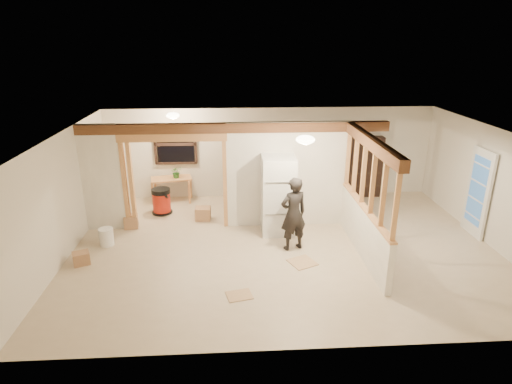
{
  "coord_description": "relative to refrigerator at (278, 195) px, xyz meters",
  "views": [
    {
      "loc": [
        -1.1,
        -8.28,
        4.28
      ],
      "look_at": [
        -0.57,
        0.4,
        1.13
      ],
      "focal_mm": 30.0,
      "sensor_mm": 36.0,
      "label": 1
    }
  ],
  "objects": [
    {
      "name": "floor_panel_near",
      "position": [
        0.34,
        -1.5,
        -0.9
      ],
      "size": [
        0.64,
        0.64,
        0.02
      ],
      "primitive_type": "cube",
      "rotation": [
        0.0,
        0.0,
        0.43
      ],
      "color": "tan",
      "rests_on": "floor"
    },
    {
      "name": "partition_center",
      "position": [
        0.25,
        0.42,
        0.35
      ],
      "size": [
        2.8,
        0.12,
        2.5
      ],
      "primitive_type": "cube",
      "color": "white",
      "rests_on": "floor"
    },
    {
      "name": "floor_panel_far",
      "position": [
        -0.96,
        -2.6,
        -0.9
      ],
      "size": [
        0.51,
        0.44,
        0.01
      ],
      "primitive_type": "cube",
      "rotation": [
        0.0,
        0.0,
        0.23
      ],
      "color": "tan",
      "rests_on": "floor"
    },
    {
      "name": "ceiling_dome_main",
      "position": [
        0.35,
        -1.28,
        1.58
      ],
      "size": [
        0.36,
        0.36,
        0.16
      ],
      "primitive_type": "ellipsoid",
      "color": "#FFEABF",
      "rests_on": "ceiling"
    },
    {
      "name": "box_util_b",
      "position": [
        -3.46,
        0.45,
        -0.76
      ],
      "size": [
        0.36,
        0.36,
        0.3
      ],
      "primitive_type": "cube",
      "rotation": [
        0.0,
        0.0,
        0.15
      ],
      "color": "#A87851",
      "rests_on": "floor"
    },
    {
      "name": "bucket",
      "position": [
        -3.8,
        -0.46,
        -0.71
      ],
      "size": [
        0.34,
        0.34,
        0.39
      ],
      "primitive_type": "cylinder",
      "rotation": [
        0.0,
        0.0,
        -0.11
      ],
      "color": "white",
      "rests_on": "floor"
    },
    {
      "name": "bookshelf",
      "position": [
        2.73,
        2.26,
        -0.05
      ],
      "size": [
        0.86,
        0.29,
        1.72
      ],
      "primitive_type": "cube",
      "color": "black",
      "rests_on": "floor"
    },
    {
      "name": "shop_vac",
      "position": [
        -2.85,
        1.29,
        -0.57
      ],
      "size": [
        0.53,
        0.53,
        0.67
      ],
      "primitive_type": "cylinder",
      "rotation": [
        0.0,
        0.0,
        0.02
      ],
      "color": "#B01F10",
      "rests_on": "floor"
    },
    {
      "name": "floor",
      "position": [
        0.05,
        -0.78,
        -0.91
      ],
      "size": [
        9.0,
        6.5,
        0.01
      ],
      "primitive_type": "cube",
      "color": "#C9B295",
      "rests_on": "ground"
    },
    {
      "name": "woman",
      "position": [
        0.23,
        -0.87,
        -0.1
      ],
      "size": [
        0.68,
        0.56,
        1.61
      ],
      "primitive_type": "imported",
      "rotation": [
        0.0,
        0.0,
        3.48
      ],
      "color": "black",
      "rests_on": "floor"
    },
    {
      "name": "box_util_a",
      "position": [
        -1.78,
        0.81,
        -0.75
      ],
      "size": [
        0.38,
        0.33,
        0.32
      ],
      "primitive_type": "cube",
      "rotation": [
        0.0,
        0.0,
        -0.04
      ],
      "color": "#A87851",
      "rests_on": "floor"
    },
    {
      "name": "wall_right",
      "position": [
        4.55,
        -0.78,
        0.35
      ],
      "size": [
        0.01,
        6.5,
        2.5
      ],
      "primitive_type": "cube",
      "color": "beige",
      "rests_on": "floor"
    },
    {
      "name": "wall_left",
      "position": [
        -4.45,
        -0.78,
        0.35
      ],
      "size": [
        0.01,
        6.5,
        2.5
      ],
      "primitive_type": "cube",
      "color": "beige",
      "rests_on": "floor"
    },
    {
      "name": "hanging_bulb",
      "position": [
        -1.95,
        0.82,
        1.28
      ],
      "size": [
        0.07,
        0.07,
        0.07
      ],
      "primitive_type": "ellipsoid",
      "color": "#FFD88C",
      "rests_on": "ceiling"
    },
    {
      "name": "wall_back",
      "position": [
        0.05,
        2.47,
        0.35
      ],
      "size": [
        9.0,
        0.01,
        2.5
      ],
      "primitive_type": "cube",
      "color": "beige",
      "rests_on": "floor"
    },
    {
      "name": "header_beam_back",
      "position": [
        -0.95,
        0.42,
        1.48
      ],
      "size": [
        7.0,
        0.18,
        0.22
      ],
      "primitive_type": "cube",
      "color": "brown",
      "rests_on": "ceiling"
    },
    {
      "name": "potted_plant",
      "position": [
        -2.54,
        2.14,
        -0.06
      ],
      "size": [
        0.35,
        0.32,
        0.33
      ],
      "primitive_type": "imported",
      "rotation": [
        0.0,
        0.0,
        0.28
      ],
      "color": "#295B28",
      "rests_on": "work_table"
    },
    {
      "name": "partition_left_stub",
      "position": [
        -4.0,
        0.42,
        0.35
      ],
      "size": [
        0.9,
        0.12,
        2.5
      ],
      "primitive_type": "cube",
      "color": "white",
      "rests_on": "floor"
    },
    {
      "name": "pony_wall",
      "position": [
        1.65,
        -1.18,
        -0.4
      ],
      "size": [
        0.12,
        3.2,
        1.0
      ],
      "primitive_type": "cube",
      "color": "white",
      "rests_on": "floor"
    },
    {
      "name": "ceiling_dome_util",
      "position": [
        -2.45,
        1.52,
        1.58
      ],
      "size": [
        0.32,
        0.32,
        0.14
      ],
      "primitive_type": "ellipsoid",
      "color": "#FFEABF",
      "rests_on": "ceiling"
    },
    {
      "name": "work_table",
      "position": [
        -2.69,
        2.15,
        -0.57
      ],
      "size": [
        1.16,
        0.75,
        0.68
      ],
      "primitive_type": "cube",
      "rotation": [
        0.0,
        0.0,
        0.21
      ],
      "color": "tan",
      "rests_on": "floor"
    },
    {
      "name": "window_back",
      "position": [
        -2.55,
        2.39,
        0.65
      ],
      "size": [
        1.12,
        0.1,
        1.1
      ],
      "primitive_type": "cube",
      "color": "black",
      "rests_on": "wall_back"
    },
    {
      "name": "stud_partition",
      "position": [
        1.65,
        -1.18,
        0.76
      ],
      "size": [
        0.14,
        3.2,
        1.32
      ],
      "primitive_type": "cube",
      "color": "tan",
      "rests_on": "pony_wall"
    },
    {
      "name": "doorway_frame",
      "position": [
        -2.35,
        0.42,
        0.2
      ],
      "size": [
        2.46,
        0.14,
        2.2
      ],
      "primitive_type": "cube",
      "color": "tan",
      "rests_on": "floor"
    },
    {
      "name": "refrigerator",
      "position": [
        0.0,
        0.0,
        0.0
      ],
      "size": [
        0.74,
        0.72,
        1.81
      ],
      "primitive_type": "cube",
      "color": "white",
      "rests_on": "floor"
    },
    {
      "name": "box_front",
      "position": [
        -4.08,
        -1.28,
        -0.78
      ],
      "size": [
        0.39,
        0.36,
        0.25
      ],
      "primitive_type": "cube",
      "rotation": [
        0.0,
        0.0,
        0.4
      ],
      "color": "#A87851",
      "rests_on": "floor"
    },
    {
      "name": "wall_front",
      "position": [
        0.05,
        -4.03,
        0.35
      ],
      "size": [
        9.0,
        0.01,
        2.5
      ],
      "primitive_type": "cube",
      "color": "beige",
      "rests_on": "floor"
    },
    {
      "name": "ceiling",
      "position": [
        0.05,
        -0.78,
        1.6
      ],
      "size": [
        9.0,
        6.5,
        0.01
      ],
      "primitive_type": "cube",
      "color": "white"
    },
    {
      "name": "french_door",
      "position": [
        4.47,
        -0.38,
        0.1
      ],
      "size": [
        0.12,
        0.86,
        2.0
      ],
      "primitive_type": "cube",
      "color": "white",
      "rests_on": "floor"
    },
    {
      "name": "header_beam_right",
      "position": [
        1.65,
        -1.18,
        1.48
      ],
      "size": [
        0.18,
        3.3,
        0.22
      ],
      "primitive_type": "cube",
      "color": "brown",
      "rests_on": "ceiling"
    }
  ]
}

